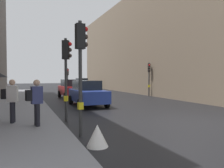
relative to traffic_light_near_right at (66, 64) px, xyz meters
The scene contains 13 objects.
ground_plane 6.12m from the traffic_light_near_right, 22.96° to the right, with size 120.00×120.00×0.00m, color black.
sidewalk_kerb 4.99m from the traffic_light_near_right, 116.95° to the left, with size 3.26×40.00×0.16m, color gray.
building_facade_right 22.96m from the traffic_light_near_right, 43.27° to the left, with size 12.00×35.28×12.23m, color gray.
traffic_light_near_right is the anchor object (origin of this frame).
traffic_light_near_left 2.60m from the traffic_light_near_right, 89.97° to the right, with size 0.44×0.26×3.92m.
traffic_light_far_median 21.24m from the traffic_light_near_right, 78.79° to the left, with size 0.25×0.43×3.21m.
traffic_light_mid_street 13.76m from the traffic_light_near_right, 42.07° to the left, with size 0.34×0.45×3.47m.
car_silver_hatchback 26.69m from the traffic_light_near_right, 73.97° to the left, with size 2.05×4.22×1.76m.
car_red_sedan 11.01m from the traffic_light_near_right, 76.80° to the left, with size 2.14×4.26×1.76m.
car_blue_van 5.54m from the traffic_light_near_right, 63.54° to the left, with size 2.04×4.21×1.76m.
pedestrian_with_grey_backpack 2.28m from the traffic_light_near_right, 141.00° to the right, with size 0.64×0.39×1.77m.
pedestrian_with_black_backpack 2.68m from the traffic_light_near_right, behind, with size 0.64×0.40×1.77m.
warning_sign_triangle 4.48m from the traffic_light_near_right, 87.67° to the right, with size 0.64×0.64×0.65m, color silver.
Camera 1 is at (-6.94, -7.59, 2.05)m, focal length 34.53 mm.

